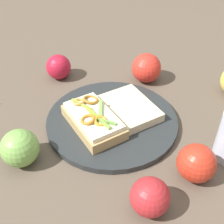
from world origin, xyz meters
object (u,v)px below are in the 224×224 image
at_px(bread_slice_side, 130,108).
at_px(apple_4, 150,197).
at_px(apple_0, 146,68).
at_px(apple_1, 59,67).
at_px(apple_3, 196,163).
at_px(sandwich, 93,120).
at_px(plate, 112,121).
at_px(apple_5, 20,148).

bearing_deg(bread_slice_side, apple_4, 155.04).
relative_size(apple_0, apple_1, 1.17).
bearing_deg(apple_3, apple_4, 104.33).
relative_size(sandwich, apple_0, 2.05).
height_order(plate, apple_1, apple_1).
bearing_deg(bread_slice_side, sandwich, 90.95).
height_order(apple_4, apple_5, apple_5).
xyz_separation_m(apple_3, apple_4, (-0.03, 0.12, -0.00)).
relative_size(plate, apple_0, 3.77).
xyz_separation_m(sandwich, apple_3, (-0.20, -0.14, 0.00)).
height_order(sandwich, bread_slice_side, sandwich).
relative_size(sandwich, bread_slice_side, 1.18).
height_order(apple_3, apple_5, apple_5).
xyz_separation_m(plate, apple_3, (-0.21, -0.09, 0.03)).
bearing_deg(plate, apple_4, 172.77).
height_order(apple_0, apple_3, apple_0).
xyz_separation_m(sandwich, bread_slice_side, (0.01, -0.10, -0.01)).
relative_size(bread_slice_side, apple_3, 1.86).
xyz_separation_m(plate, sandwich, (-0.01, 0.05, 0.03)).
bearing_deg(sandwich, apple_1, -5.62).
height_order(bread_slice_side, apple_4, apple_4).
distance_m(sandwich, apple_4, 0.23).
relative_size(plate, apple_1, 4.40).
distance_m(apple_1, apple_3, 0.47).
xyz_separation_m(bread_slice_side, apple_4, (-0.24, 0.08, 0.01)).
height_order(apple_0, apple_5, apple_0).
distance_m(bread_slice_side, apple_5, 0.27).
distance_m(sandwich, apple_3, 0.24).
xyz_separation_m(apple_4, apple_5, (0.20, 0.19, 0.00)).
xyz_separation_m(apple_1, apple_4, (-0.48, -0.03, 0.00)).
bearing_deg(apple_3, apple_0, -12.25).
height_order(apple_1, apple_5, apple_5).
distance_m(plate, bread_slice_side, 0.05).
bearing_deg(plate, apple_1, 14.06).
bearing_deg(apple_3, apple_1, 18.18).
height_order(sandwich, apple_5, apple_5).
xyz_separation_m(plate, bread_slice_side, (0.01, -0.05, 0.02)).
bearing_deg(bread_slice_side, apple_5, 92.09).
relative_size(bread_slice_side, apple_4, 2.00).
xyz_separation_m(sandwich, apple_1, (0.25, 0.01, 0.00)).
bearing_deg(apple_3, sandwich, 34.15).
height_order(sandwich, apple_4, apple_4).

